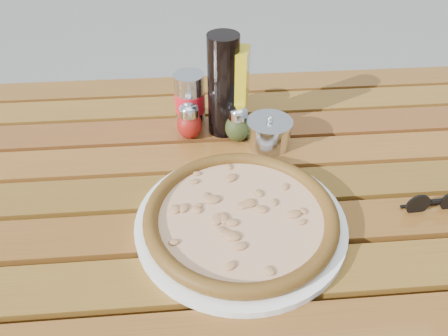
{
  "coord_description": "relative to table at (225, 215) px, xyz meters",
  "views": [
    {
      "loc": [
        -0.05,
        -0.61,
        1.3
      ],
      "look_at": [
        0.0,
        0.02,
        0.78
      ],
      "focal_mm": 35.0,
      "sensor_mm": 36.0,
      "label": 1
    }
  ],
  "objects": [
    {
      "name": "olive_oil_cruet",
      "position": [
        0.04,
        0.19,
        0.17
      ],
      "size": [
        0.07,
        0.07,
        0.21
      ],
      "rotation": [
        0.0,
        0.0,
        -0.26
      ],
      "color": "gold",
      "rests_on": "table"
    },
    {
      "name": "plate",
      "position": [
        0.02,
        -0.1,
        0.08
      ],
      "size": [
        0.39,
        0.39,
        0.01
      ],
      "primitive_type": "cylinder",
      "rotation": [
        0.0,
        0.0,
        0.08
      ],
      "color": "white",
      "rests_on": "table"
    },
    {
      "name": "soda_can",
      "position": [
        -0.06,
        0.23,
        0.13
      ],
      "size": [
        0.07,
        0.07,
        0.12
      ],
      "rotation": [
        0.0,
        0.0,
        0.07
      ],
      "color": "silver",
      "rests_on": "table"
    },
    {
      "name": "dark_bottle",
      "position": [
        0.01,
        0.19,
        0.19
      ],
      "size": [
        0.08,
        0.08,
        0.22
      ],
      "primitive_type": "cylinder",
      "rotation": [
        0.0,
        0.0,
        -0.28
      ],
      "color": "black",
      "rests_on": "table"
    },
    {
      "name": "table",
      "position": [
        0.0,
        0.0,
        0.0
      ],
      "size": [
        1.4,
        0.9,
        0.75
      ],
      "color": "#371F0C",
      "rests_on": "ground"
    },
    {
      "name": "oregano_shaker",
      "position": [
        0.04,
        0.15,
        0.11
      ],
      "size": [
        0.06,
        0.06,
        0.08
      ],
      "rotation": [
        0.0,
        0.0,
        -0.07
      ],
      "color": "#39451B",
      "rests_on": "table"
    },
    {
      "name": "parmesan_tin",
      "position": [
        0.1,
        0.13,
        0.11
      ],
      "size": [
        0.13,
        0.13,
        0.07
      ],
      "rotation": [
        0.0,
        0.0,
        0.4
      ],
      "color": "silver",
      "rests_on": "table"
    },
    {
      "name": "sunglasses",
      "position": [
        0.36,
        -0.09,
        0.09
      ],
      "size": [
        0.11,
        0.03,
        0.04
      ],
      "rotation": [
        0.0,
        0.0,
        0.06
      ],
      "color": "black",
      "rests_on": "table"
    },
    {
      "name": "pizza",
      "position": [
        0.02,
        -0.1,
        0.1
      ],
      "size": [
        0.35,
        0.35,
        0.03
      ],
      "rotation": [
        0.0,
        0.0,
        -0.07
      ],
      "color": "#FEE0B6",
      "rests_on": "plate"
    },
    {
      "name": "pepper_shaker",
      "position": [
        -0.06,
        0.17,
        0.11
      ],
      "size": [
        0.06,
        0.06,
        0.08
      ],
      "rotation": [
        0.0,
        0.0,
        0.11
      ],
      "color": "#A31A12",
      "rests_on": "table"
    }
  ]
}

